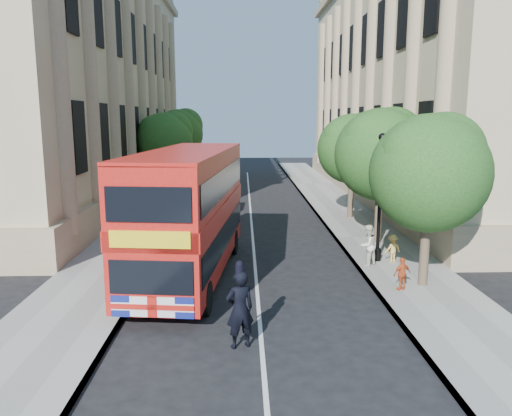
{
  "coord_description": "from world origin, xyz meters",
  "views": [
    {
      "loc": [
        -0.47,
        -13.52,
        5.89
      ],
      "look_at": [
        0.05,
        6.13,
        2.3
      ],
      "focal_mm": 35.0,
      "sensor_mm": 36.0,
      "label": 1
    }
  ],
  "objects": [
    {
      "name": "ground",
      "position": [
        0.0,
        0.0,
        0.0
      ],
      "size": [
        120.0,
        120.0,
        0.0
      ],
      "primitive_type": "plane",
      "color": "black",
      "rests_on": "ground"
    },
    {
      "name": "pavement_right",
      "position": [
        5.75,
        10.0,
        0.06
      ],
      "size": [
        3.5,
        80.0,
        0.12
      ],
      "primitive_type": "cube",
      "color": "gray",
      "rests_on": "ground"
    },
    {
      "name": "pavement_left",
      "position": [
        -5.75,
        10.0,
        0.06
      ],
      "size": [
        3.5,
        80.0,
        0.12
      ],
      "primitive_type": "cube",
      "color": "gray",
      "rests_on": "ground"
    },
    {
      "name": "building_right",
      "position": [
        13.8,
        24.0,
        9.0
      ],
      "size": [
        12.0,
        38.0,
        18.0
      ],
      "primitive_type": "cube",
      "color": "tan",
      "rests_on": "ground"
    },
    {
      "name": "building_left",
      "position": [
        -13.8,
        24.0,
        9.0
      ],
      "size": [
        12.0,
        38.0,
        18.0
      ],
      "primitive_type": "cube",
      "color": "tan",
      "rests_on": "ground"
    },
    {
      "name": "tree_right_near",
      "position": [
        5.84,
        3.03,
        4.25
      ],
      "size": [
        4.0,
        4.0,
        6.08
      ],
      "color": "#473828",
      "rests_on": "ground"
    },
    {
      "name": "tree_right_mid",
      "position": [
        5.84,
        9.03,
        4.45
      ],
      "size": [
        4.2,
        4.2,
        6.37
      ],
      "color": "#473828",
      "rests_on": "ground"
    },
    {
      "name": "tree_right_far",
      "position": [
        5.84,
        15.03,
        4.31
      ],
      "size": [
        4.0,
        4.0,
        6.15
      ],
      "color": "#473828",
      "rests_on": "ground"
    },
    {
      "name": "tree_left_far",
      "position": [
        -5.96,
        22.03,
        4.44
      ],
      "size": [
        4.0,
        4.0,
        6.3
      ],
      "color": "#473828",
      "rests_on": "ground"
    },
    {
      "name": "tree_left_back",
      "position": [
        -5.96,
        30.03,
        4.71
      ],
      "size": [
        4.2,
        4.2,
        6.65
      ],
      "color": "#473828",
      "rests_on": "ground"
    },
    {
      "name": "lamp_post",
      "position": [
        5.0,
        6.0,
        2.51
      ],
      "size": [
        0.32,
        0.32,
        5.16
      ],
      "color": "black",
      "rests_on": "pavement_right"
    },
    {
      "name": "double_decker_bus",
      "position": [
        -2.44,
        4.41,
        2.56
      ],
      "size": [
        3.66,
        10.24,
        4.63
      ],
      "rotation": [
        0.0,
        0.0,
        -0.1
      ],
      "color": "#B5130C",
      "rests_on": "ground"
    },
    {
      "name": "box_van",
      "position": [
        -2.91,
        14.83,
        1.25
      ],
      "size": [
        2.06,
        4.56,
        2.55
      ],
      "rotation": [
        0.0,
        0.0,
        -0.06
      ],
      "color": "black",
      "rests_on": "ground"
    },
    {
      "name": "police_constable",
      "position": [
        -0.56,
        -1.4,
        1.03
      ],
      "size": [
        0.88,
        0.72,
        2.06
      ],
      "primitive_type": "imported",
      "rotation": [
        0.0,
        0.0,
        3.5
      ],
      "color": "black",
      "rests_on": "ground"
    },
    {
      "name": "woman_pedestrian",
      "position": [
        4.4,
        5.31,
        0.94
      ],
      "size": [
        1.01,
        0.99,
        1.64
      ],
      "primitive_type": "imported",
      "rotation": [
        0.0,
        0.0,
        3.82
      ],
      "color": "silver",
      "rests_on": "pavement_right"
    },
    {
      "name": "child_a",
      "position": [
        4.89,
        2.46,
        0.68
      ],
      "size": [
        0.72,
        0.49,
        1.13
      ],
      "primitive_type": "imported",
      "rotation": [
        0.0,
        0.0,
        3.49
      ],
      "color": "#CD5224",
      "rests_on": "pavement_right"
    },
    {
      "name": "child_b",
      "position": [
        5.55,
        5.78,
        0.68
      ],
      "size": [
        0.83,
        0.65,
        1.13
      ],
      "primitive_type": "imported",
      "rotation": [
        0.0,
        0.0,
        3.51
      ],
      "color": "#F4BE53",
      "rests_on": "pavement_right"
    }
  ]
}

